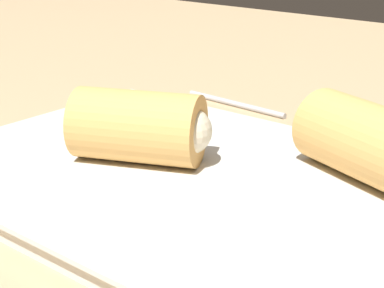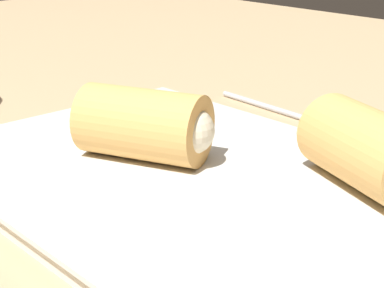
{
  "view_description": "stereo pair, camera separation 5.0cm",
  "coord_description": "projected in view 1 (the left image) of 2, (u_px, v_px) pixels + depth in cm",
  "views": [
    {
      "loc": [
        -22.54,
        24.7,
        18.34
      ],
      "look_at": [
        0.1,
        -2.8,
        5.3
      ],
      "focal_mm": 60.0,
      "sensor_mm": 36.0,
      "label": 1
    },
    {
      "loc": [
        -26.17,
        21.25,
        18.34
      ],
      "look_at": [
        0.1,
        -2.8,
        5.3
      ],
      "focal_mm": 60.0,
      "sensor_mm": 36.0,
      "label": 2
    }
  ],
  "objects": [
    {
      "name": "roll_front_left",
      "position": [
        144.0,
        127.0,
        0.39
      ],
      "size": [
        9.02,
        7.32,
        4.5
      ],
      "color": "#DBA356",
      "rests_on": "serving_plate"
    },
    {
      "name": "roll_front_right",
      "position": [
        371.0,
        143.0,
        0.37
      ],
      "size": [
        9.0,
        6.87,
        4.5
      ],
      "color": "#DBA356",
      "rests_on": "serving_plate"
    },
    {
      "name": "spoon",
      "position": [
        312.0,
        120.0,
        0.51
      ],
      "size": [
        17.06,
        2.74,
        1.15
      ],
      "color": "#B2B2B7",
      "rests_on": "table_surface"
    },
    {
      "name": "table_surface",
      "position": [
        163.0,
        226.0,
        0.37
      ],
      "size": [
        180.0,
        140.0,
        2.0
      ],
      "color": "tan",
      "rests_on": "ground"
    },
    {
      "name": "serving_plate",
      "position": [
        192.0,
        183.0,
        0.39
      ],
      "size": [
        32.72,
        22.74,
        1.5
      ],
      "color": "silver",
      "rests_on": "table_surface"
    }
  ]
}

